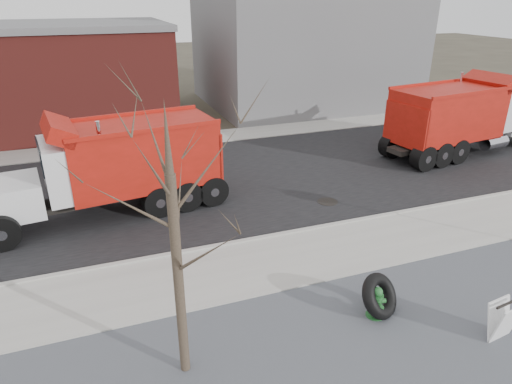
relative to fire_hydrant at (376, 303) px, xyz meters
name	(u,v)px	position (x,y,z in m)	size (l,w,h in m)	color
ground	(285,267)	(-1.07, 2.53, -0.35)	(120.00, 120.00, 0.00)	#383328
gravel_verge	(356,358)	(-1.07, -0.97, -0.34)	(60.00, 5.00, 0.03)	slate
sidewalk	(281,261)	(-1.07, 2.78, -0.32)	(60.00, 2.50, 0.06)	#9E9B93
curb	(264,238)	(-1.07, 4.08, -0.30)	(60.00, 0.15, 0.11)	#9E9B93
road	(219,181)	(-1.07, 8.83, -0.34)	(60.00, 9.40, 0.02)	black
far_sidewalk	(186,140)	(-1.07, 14.53, -0.32)	(60.00, 2.00, 0.06)	#9E9B93
building_grey	(303,38)	(7.93, 20.53, 3.65)	(12.00, 10.00, 8.00)	slate
bare_tree	(173,215)	(-4.27, -0.07, 2.94)	(3.20, 3.20, 5.20)	#382D23
fire_hydrant	(376,303)	(0.00, 0.00, 0.00)	(0.44, 0.43, 0.78)	#286B2C
truck_tire	(379,296)	(0.13, 0.09, 0.10)	(1.28, 1.18, 1.02)	black
sandwich_board	(503,321)	(1.99, -1.50, 0.12)	(0.69, 0.48, 0.89)	white
dump_truck_red_a	(463,115)	(9.94, 8.45, 1.36)	(8.41, 3.30, 3.37)	black
dump_truck_red_b	(112,164)	(-4.89, 7.43, 1.32)	(7.84, 3.16, 3.28)	black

